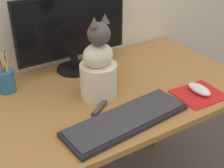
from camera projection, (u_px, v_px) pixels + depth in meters
desk at (98, 115)px, 1.34m from camera, size 1.32×0.69×0.76m
monitor at (72, 30)px, 1.38m from camera, size 0.52×0.17×0.36m
keyboard at (127, 119)px, 1.11m from camera, size 0.49×0.20×0.02m
mousepad_right at (199, 94)px, 1.28m from camera, size 0.20×0.18×0.00m
computer_mouse_right at (199, 89)px, 1.28m from camera, size 0.06×0.11×0.03m
cat at (99, 68)px, 1.22m from camera, size 0.19×0.23×0.34m
pen_cup at (6, 80)px, 1.29m from camera, size 0.07×0.07×0.18m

